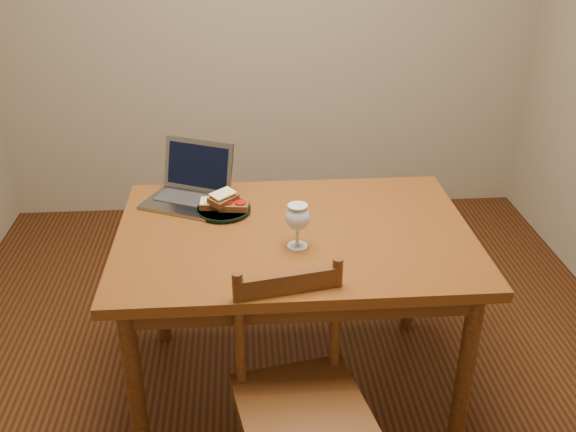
{
  "coord_description": "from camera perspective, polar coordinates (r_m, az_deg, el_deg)",
  "views": [
    {
      "loc": [
        -0.15,
        -2.17,
        1.87
      ],
      "look_at": [
        -0.0,
        -0.11,
        0.8
      ],
      "focal_mm": 40.0,
      "sensor_mm": 36.0,
      "label": 1
    }
  ],
  "objects": [
    {
      "name": "floor",
      "position": [
        2.88,
        -0.14,
        -13.45
      ],
      "size": [
        3.2,
        3.2,
        0.02
      ],
      "primitive_type": "cube",
      "color": "black",
      "rests_on": "ground"
    },
    {
      "name": "front_wall",
      "position": [
        0.81,
        8.23,
        -17.36
      ],
      "size": [
        3.2,
        0.02,
        2.6
      ],
      "primitive_type": "cube",
      "color": "gray",
      "rests_on": "floor"
    },
    {
      "name": "table",
      "position": [
        2.4,
        0.58,
        -3.12
      ],
      "size": [
        1.3,
        0.9,
        0.74
      ],
      "color": "#431E0B",
      "rests_on": "floor"
    },
    {
      "name": "chair",
      "position": [
        2.09,
        1.0,
        -15.12
      ],
      "size": [
        0.46,
        0.45,
        0.42
      ],
      "rotation": [
        0.0,
        0.0,
        0.19
      ],
      "color": "#361A0B",
      "rests_on": "floor"
    },
    {
      "name": "plate",
      "position": [
        2.5,
        -5.74,
        0.52
      ],
      "size": [
        0.21,
        0.21,
        0.02
      ],
      "primitive_type": "cylinder",
      "color": "black",
      "rests_on": "table"
    },
    {
      "name": "sandwich_cheese",
      "position": [
        2.49,
        -6.57,
        1.14
      ],
      "size": [
        0.12,
        0.08,
        0.03
      ],
      "primitive_type": null,
      "rotation": [
        0.0,
        0.0,
        -0.09
      ],
      "color": "#381E0C",
      "rests_on": "plate"
    },
    {
      "name": "sandwich_tomato",
      "position": [
        2.47,
        -4.83,
        1.0
      ],
      "size": [
        0.12,
        0.08,
        0.03
      ],
      "primitive_type": null,
      "rotation": [
        0.0,
        0.0,
        -0.13
      ],
      "color": "#381E0C",
      "rests_on": "plate"
    },
    {
      "name": "sandwich_top",
      "position": [
        2.48,
        -5.79,
        1.63
      ],
      "size": [
        0.13,
        0.13,
        0.04
      ],
      "primitive_type": null,
      "rotation": [
        0.0,
        0.0,
        0.84
      ],
      "color": "#381E0C",
      "rests_on": "plate"
    },
    {
      "name": "milk_glass",
      "position": [
        2.21,
        0.85,
        -0.9
      ],
      "size": [
        0.09,
        0.09,
        0.17
      ],
      "primitive_type": null,
      "color": "white",
      "rests_on": "table"
    },
    {
      "name": "laptop",
      "position": [
        2.61,
        -8.64,
        2.76
      ],
      "size": [
        0.39,
        0.38,
        0.22
      ],
      "rotation": [
        0.0,
        0.0,
        -0.43
      ],
      "color": "slate",
      "rests_on": "table"
    }
  ]
}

